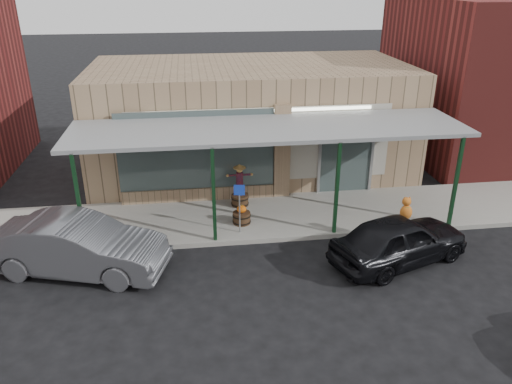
{
  "coord_description": "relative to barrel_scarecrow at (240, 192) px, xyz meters",
  "views": [
    {
      "loc": [
        -2.33,
        -10.79,
        7.37
      ],
      "look_at": [
        -0.53,
        2.6,
        1.41
      ],
      "focal_mm": 35.0,
      "sensor_mm": 36.0,
      "label": 1
    }
  ],
  "objects": [
    {
      "name": "sidewalk",
      "position": [
        0.83,
        -0.83,
        -0.57
      ],
      "size": [
        40.0,
        3.2,
        0.15
      ],
      "primitive_type": "cube",
      "color": "gray",
      "rests_on": "ground"
    },
    {
      "name": "barrel_scarecrow",
      "position": [
        0.0,
        0.0,
        0.0
      ],
      "size": [
        0.87,
        0.74,
        1.48
      ],
      "rotation": [
        0.0,
        0.0,
        0.38
      ],
      "color": "#43291B",
      "rests_on": "sidewalk"
    },
    {
      "name": "parked_sedan",
      "position": [
        3.98,
        -3.91,
        0.04
      ],
      "size": [
        4.33,
        2.9,
        1.6
      ],
      "rotation": [
        0.0,
        0.0,
        1.92
      ],
      "color": "black",
      "rests_on": "ground"
    },
    {
      "name": "ground",
      "position": [
        0.83,
        -4.43,
        -0.65
      ],
      "size": [
        120.0,
        120.0,
        0.0
      ],
      "primitive_type": "plane",
      "color": "black",
      "rests_on": "ground"
    },
    {
      "name": "block_buildings_near",
      "position": [
        2.84,
        4.77,
        3.12
      ],
      "size": [
        61.0,
        8.0,
        8.0
      ],
      "color": "maroon",
      "rests_on": "ground"
    },
    {
      "name": "awning",
      "position": [
        0.83,
        -0.86,
        2.36
      ],
      "size": [
        12.0,
        3.0,
        3.04
      ],
      "color": "slate",
      "rests_on": "ground"
    },
    {
      "name": "handicap_sign",
      "position": [
        -0.2,
        -1.92,
        0.5
      ],
      "size": [
        0.32,
        0.08,
        1.56
      ],
      "rotation": [
        0.0,
        0.0,
        -0.18
      ],
      "color": "gray",
      "rests_on": "sidewalk"
    },
    {
      "name": "storefront",
      "position": [
        0.83,
        3.74,
        1.44
      ],
      "size": [
        12.0,
        6.25,
        4.2
      ],
      "color": "#977B5C",
      "rests_on": "ground"
    },
    {
      "name": "barrel_pumpkin",
      "position": [
        -0.08,
        -1.32,
        -0.27
      ],
      "size": [
        0.65,
        0.65,
        0.65
      ],
      "rotation": [
        0.0,
        0.0,
        0.19
      ],
      "color": "#43291B",
      "rests_on": "sidewalk"
    },
    {
      "name": "car_grey",
      "position": [
        -4.63,
        -3.26,
        0.12
      ],
      "size": [
        4.93,
        2.86,
        1.54
      ],
      "primitive_type": "imported",
      "rotation": [
        0.0,
        0.0,
        1.29
      ],
      "color": "#505257",
      "rests_on": "ground"
    }
  ]
}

